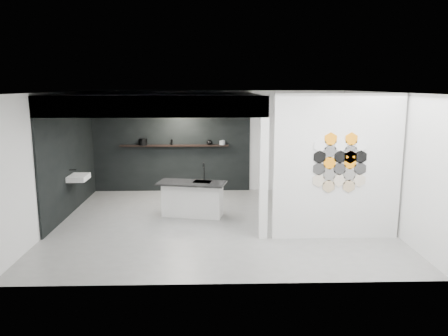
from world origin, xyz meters
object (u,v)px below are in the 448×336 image
at_px(glass_bowl, 222,143).
at_px(utensil_cup, 140,143).
at_px(stockpot, 143,142).
at_px(bottle_dark, 172,142).
at_px(glass_vase, 223,142).
at_px(kitchen_island, 193,198).
at_px(kettle, 209,142).
at_px(wall_basin, 79,178).
at_px(partition_panel, 337,167).

bearing_deg(glass_bowl, utensil_cup, 180.00).
xyz_separation_m(stockpot, bottle_dark, (0.78, 0.00, -0.01)).
bearing_deg(glass_vase, stockpot, 180.00).
xyz_separation_m(kitchen_island, kettle, (0.38, 2.35, 0.98)).
bearing_deg(wall_basin, partition_panel, -18.23).
bearing_deg(kettle, stockpot, 158.70).
bearing_deg(glass_bowl, partition_panel, -61.51).
relative_size(wall_basin, stockpot, 2.76).
distance_m(stockpot, glass_vase, 2.20).
bearing_deg(utensil_cup, stockpot, 0.00).
xyz_separation_m(wall_basin, kettle, (3.01, 2.07, 0.54)).
xyz_separation_m(glass_bowl, utensil_cup, (-2.26, 0.00, -0.00)).
relative_size(kettle, glass_vase, 1.26).
bearing_deg(kettle, kitchen_island, -120.49).
height_order(kitchen_island, glass_vase, glass_vase).
relative_size(glass_vase, utensil_cup, 1.13).
bearing_deg(kitchen_island, wall_basin, -174.11).
height_order(kettle, utensil_cup, kettle).
bearing_deg(stockpot, bottle_dark, 0.00).
xyz_separation_m(partition_panel, utensil_cup, (-4.36, 3.87, -0.02)).
height_order(partition_panel, wall_basin, partition_panel).
height_order(wall_basin, glass_bowl, glass_bowl).
distance_m(wall_basin, utensil_cup, 2.40).
distance_m(stockpot, glass_bowl, 2.18).
bearing_deg(partition_panel, glass_vase, 118.23).
bearing_deg(glass_vase, kettle, 180.00).
distance_m(kettle, utensil_cup, 1.90).
height_order(stockpot, bottle_dark, stockpot).
distance_m(kitchen_island, bottle_dark, 2.63).
xyz_separation_m(kitchen_island, glass_vase, (0.76, 2.35, 0.97)).
bearing_deg(kettle, partition_panel, -78.87).
height_order(glass_bowl, glass_vase, glass_vase).
height_order(partition_panel, stockpot, partition_panel).
distance_m(partition_panel, bottle_dark, 5.21).
bearing_deg(glass_bowl, glass_vase, 0.00).
relative_size(partition_panel, utensil_cup, 24.97).
distance_m(partition_panel, utensil_cup, 5.82).
relative_size(kettle, glass_bowl, 1.01).
height_order(kettle, bottle_dark, bottle_dark).
xyz_separation_m(partition_panel, stockpot, (-4.28, 3.87, 0.01)).
bearing_deg(kettle, bottle_dark, 158.70).
xyz_separation_m(wall_basin, utensil_cup, (1.11, 2.07, 0.53)).
bearing_deg(bottle_dark, utensil_cup, 180.00).
bearing_deg(kitchen_island, partition_panel, -16.08).
relative_size(stockpot, glass_bowl, 1.38).
relative_size(stockpot, utensil_cup, 1.94).
relative_size(partition_panel, bottle_dark, 18.39).
height_order(kitchen_island, kettle, kettle).
distance_m(wall_basin, bottle_dark, 2.90).
xyz_separation_m(wall_basin, bottle_dark, (1.97, 2.07, 0.55)).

